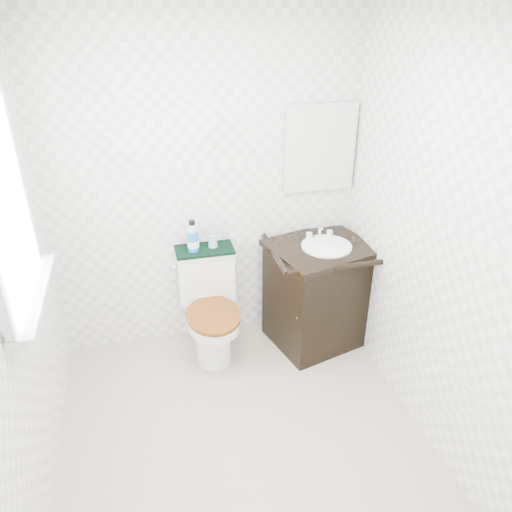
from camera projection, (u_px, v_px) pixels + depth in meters
name	position (u px, v px, depth m)	size (l,w,h in m)	color
floor	(246.00, 445.00, 3.02)	(2.40, 2.40, 0.00)	#B9AE95
ceiling	(239.00, 1.00, 1.89)	(2.40, 2.40, 0.00)	white
wall_back	(206.00, 190.00, 3.48)	(2.40, 2.40, 0.00)	white
wall_front	(333.00, 479.00, 1.43)	(2.40, 2.40, 0.00)	white
wall_left	(3.00, 304.00, 2.23)	(2.40, 2.40, 0.00)	white
wall_right	(442.00, 250.00, 2.68)	(2.40, 2.40, 0.00)	white
window	(2.00, 209.00, 2.28)	(0.02, 0.70, 0.90)	white
mirror	(320.00, 148.00, 3.51)	(0.50, 0.02, 0.60)	silver
toilet	(210.00, 311.00, 3.68)	(0.43, 0.62, 0.78)	white
vanity	(318.00, 291.00, 3.75)	(0.82, 0.75, 0.92)	black
trash_bin	(218.00, 323.00, 3.91)	(0.21, 0.18, 0.26)	white
towel	(204.00, 250.00, 3.57)	(0.42, 0.22, 0.02)	black
mouthwash_bottle	(193.00, 237.00, 3.49)	(0.08, 0.08, 0.23)	blue
cup	(213.00, 241.00, 3.58)	(0.07, 0.07, 0.08)	#87A8DE
soap_bar	(312.00, 237.00, 3.67)	(0.07, 0.04, 0.02)	#1B7384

